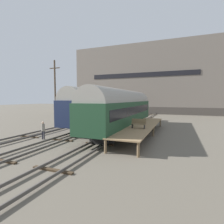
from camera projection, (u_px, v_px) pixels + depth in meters
name	position (u px, v px, depth m)	size (l,w,h in m)	color
ground_plane	(78.00, 134.00, 19.43)	(200.00, 200.00, 0.00)	#60594C
track_left	(48.00, 131.00, 20.89)	(2.60, 60.00, 0.26)	#4C4742
track_middle	(78.00, 133.00, 19.42)	(2.60, 60.00, 0.26)	#4C4742
track_right	(112.00, 136.00, 17.95)	(2.60, 60.00, 0.26)	#4C4742
train_car_green	(124.00, 108.00, 21.47)	(3.08, 18.31, 5.06)	black
train_car_navy	(102.00, 106.00, 25.32)	(3.13, 17.14, 5.26)	black
station_platform	(142.00, 126.00, 18.89)	(2.72, 14.69, 1.11)	#8C704C
bench	(139.00, 123.00, 16.91)	(1.40, 0.40, 0.91)	brown
person_worker	(43.00, 129.00, 17.00)	(0.32, 0.32, 1.76)	#282833
utility_pole	(55.00, 92.00, 26.47)	(1.80, 0.24, 9.75)	#473828
warehouse_building	(145.00, 80.00, 50.99)	(39.83, 10.80, 18.72)	#46403A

